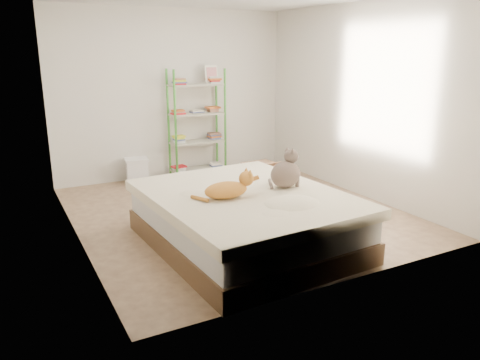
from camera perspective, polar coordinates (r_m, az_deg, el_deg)
room at (r=5.64m, az=-0.69°, el=8.69°), size 3.81×4.21×2.61m
bed at (r=4.86m, az=0.62°, el=-4.80°), size 1.91×2.33×0.57m
orange_cat at (r=4.57m, az=-1.73°, el=-0.98°), size 0.54×0.31×0.21m
grey_cat at (r=4.93m, az=5.57°, el=1.39°), size 0.38×0.33×0.41m
shelf_unit at (r=7.52m, az=-5.21°, el=6.81°), size 0.88×0.36×1.74m
cardboard_box at (r=7.12m, az=2.42°, el=0.83°), size 0.48×0.46×0.37m
white_bin at (r=7.29m, az=-12.44°, el=1.11°), size 0.38×0.34×0.39m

